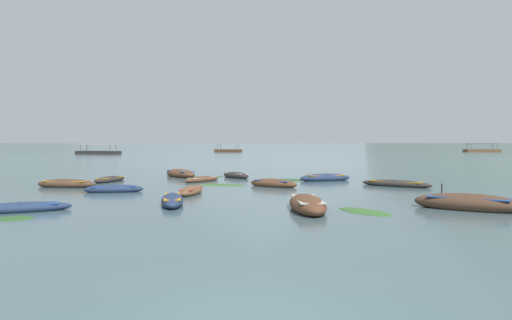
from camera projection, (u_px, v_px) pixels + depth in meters
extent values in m
plane|color=#476066|center=(304.00, 143.00, 1498.49)|extent=(6000.00, 6000.00, 0.00)
cone|color=#4C5B56|center=(24.00, 110.00, 2065.11)|extent=(1018.96, 1018.96, 283.48)
cone|color=slate|center=(252.00, 85.00, 2138.31)|extent=(1727.13, 1727.13, 521.47)
ellipsoid|color=#2D2826|center=(396.00, 184.00, 30.05)|extent=(4.49, 3.32, 0.52)
cube|color=orange|center=(396.00, 181.00, 30.05)|extent=(3.24, 2.39, 0.05)
cube|color=#2D2826|center=(396.00, 181.00, 30.04)|extent=(0.46, 0.69, 0.04)
ellipsoid|color=navy|center=(325.00, 178.00, 34.39)|extent=(4.08, 2.59, 0.66)
cube|color=orange|center=(325.00, 175.00, 34.38)|extent=(2.94, 1.86, 0.05)
cube|color=navy|center=(325.00, 175.00, 34.38)|extent=(0.37, 0.74, 0.04)
ellipsoid|color=navy|center=(114.00, 189.00, 26.61)|extent=(3.42, 1.84, 0.54)
cube|color=#28519E|center=(114.00, 186.00, 26.60)|extent=(2.46, 1.32, 0.05)
cube|color=navy|center=(114.00, 186.00, 26.60)|extent=(0.26, 0.64, 0.04)
ellipsoid|color=brown|center=(191.00, 191.00, 25.55)|extent=(1.06, 3.17, 0.53)
cube|color=#B22D28|center=(191.00, 188.00, 25.54)|extent=(0.77, 2.28, 0.05)
cube|color=brown|center=(191.00, 187.00, 25.54)|extent=(0.64, 0.11, 0.04)
ellipsoid|color=brown|center=(307.00, 205.00, 19.59)|extent=(2.03, 4.68, 0.78)
cube|color=#B7B2A3|center=(307.00, 199.00, 19.58)|extent=(1.46, 3.37, 0.05)
cube|color=brown|center=(307.00, 198.00, 19.58)|extent=(0.96, 0.21, 0.04)
ellipsoid|color=navy|center=(172.00, 200.00, 21.42)|extent=(2.05, 4.19, 0.59)
cube|color=orange|center=(172.00, 197.00, 21.41)|extent=(1.47, 3.02, 0.05)
cube|color=navy|center=(172.00, 195.00, 21.41)|extent=(0.67, 0.26, 0.04)
ellipsoid|color=#2D2826|center=(110.00, 180.00, 33.59)|extent=(1.61, 3.57, 0.48)
cube|color=orange|center=(110.00, 178.00, 33.58)|extent=(1.16, 2.57, 0.05)
cube|color=#2D2826|center=(110.00, 177.00, 33.58)|extent=(0.67, 0.20, 0.04)
ellipsoid|color=brown|center=(273.00, 184.00, 29.78)|extent=(3.54, 2.69, 0.65)
cube|color=#28519E|center=(273.00, 181.00, 29.78)|extent=(2.55, 1.94, 0.05)
cube|color=brown|center=(273.00, 180.00, 29.77)|extent=(0.45, 0.71, 0.04)
ellipsoid|color=navy|center=(20.00, 208.00, 19.10)|extent=(3.91, 2.80, 0.49)
cube|color=#28519E|center=(20.00, 205.00, 19.09)|extent=(2.81, 2.01, 0.05)
cube|color=navy|center=(20.00, 203.00, 19.09)|extent=(0.39, 0.61, 0.04)
ellipsoid|color=#4C3323|center=(66.00, 184.00, 29.49)|extent=(3.84, 1.39, 0.65)
cube|color=orange|center=(66.00, 181.00, 29.48)|extent=(2.77, 1.00, 0.05)
cube|color=#4C3323|center=(66.00, 180.00, 29.48)|extent=(0.11, 0.85, 0.04)
ellipsoid|color=#2D2826|center=(236.00, 176.00, 37.28)|extent=(2.94, 3.19, 0.57)
cube|color=#B7B2A3|center=(236.00, 173.00, 37.28)|extent=(2.12, 2.30, 0.05)
cube|color=#2D2826|center=(236.00, 173.00, 37.28)|extent=(0.60, 0.53, 0.04)
ellipsoid|color=brown|center=(180.00, 174.00, 38.28)|extent=(3.94, 4.32, 0.79)
cube|color=#28519E|center=(180.00, 171.00, 38.27)|extent=(2.84, 3.11, 0.05)
cube|color=brown|center=(180.00, 170.00, 38.27)|extent=(0.82, 0.70, 0.04)
ellipsoid|color=#4C3323|center=(468.00, 204.00, 19.75)|extent=(4.60, 3.26, 0.85)
cube|color=#28519E|center=(468.00, 198.00, 19.74)|extent=(3.31, 2.34, 0.05)
cube|color=#4C3323|center=(468.00, 196.00, 19.74)|extent=(0.51, 0.93, 0.04)
ellipsoid|color=brown|center=(202.00, 180.00, 33.75)|extent=(2.48, 3.40, 0.46)
cube|color=#B7B2A3|center=(202.00, 178.00, 33.74)|extent=(1.78, 2.45, 0.05)
cube|color=brown|center=(202.00, 177.00, 33.74)|extent=(0.54, 0.36, 0.04)
cube|color=brown|center=(228.00, 151.00, 131.14)|extent=(7.75, 4.43, 0.90)
cylinder|color=#4C4742|center=(218.00, 147.00, 130.97)|extent=(0.10, 0.10, 1.80)
cylinder|color=#4C4742|center=(221.00, 147.00, 133.02)|extent=(0.10, 0.10, 1.80)
cylinder|color=#4C4742|center=(236.00, 147.00, 129.18)|extent=(0.10, 0.10, 1.80)
cylinder|color=#4C4742|center=(239.00, 147.00, 131.23)|extent=(0.10, 0.10, 1.80)
cube|color=#9E998E|center=(228.00, 144.00, 131.07)|extent=(6.51, 3.72, 0.12)
cube|color=brown|center=(482.00, 151.00, 132.72)|extent=(9.59, 4.16, 0.90)
cylinder|color=#4C4742|center=(471.00, 147.00, 131.47)|extent=(0.10, 0.10, 1.80)
cylinder|color=#4C4742|center=(467.00, 147.00, 134.22)|extent=(0.10, 0.10, 1.80)
cylinder|color=#4C4742|center=(497.00, 147.00, 131.14)|extent=(0.10, 0.10, 1.80)
cylinder|color=#4C4742|center=(493.00, 147.00, 133.89)|extent=(0.10, 0.10, 1.80)
cube|color=#334C75|center=(482.00, 144.00, 132.64)|extent=(8.06, 3.49, 0.12)
cube|color=#2D2826|center=(98.00, 153.00, 108.68)|extent=(10.69, 4.95, 0.90)
cylinder|color=#4C4742|center=(80.00, 148.00, 108.55)|extent=(0.10, 0.10, 1.80)
cylinder|color=#4C4742|center=(87.00, 148.00, 110.88)|extent=(0.10, 0.10, 1.80)
cylinder|color=#4C4742|center=(110.00, 148.00, 106.39)|extent=(0.10, 0.10, 1.80)
cylinder|color=#4C4742|center=(116.00, 148.00, 108.71)|extent=(0.10, 0.10, 1.80)
cube|color=beige|center=(98.00, 144.00, 108.60)|extent=(8.98, 4.16, 0.12)
sphere|color=#DB4C1E|center=(442.00, 199.00, 22.68)|extent=(0.49, 0.49, 0.49)
cylinder|color=black|center=(442.00, 191.00, 22.67)|extent=(0.06, 0.06, 0.73)
ellipsoid|color=#2D5628|center=(205.00, 177.00, 37.88)|extent=(3.35, 2.21, 0.14)
ellipsoid|color=#38662D|center=(365.00, 212.00, 19.10)|extent=(2.64, 2.99, 0.14)
ellipsoid|color=#2D5628|center=(288.00, 180.00, 34.79)|extent=(3.50, 3.53, 0.14)
ellipsoid|color=#38662D|center=(223.00, 185.00, 30.94)|extent=(3.38, 1.66, 0.14)
ellipsoid|color=#2D5628|center=(14.00, 219.00, 17.40)|extent=(1.47, 1.44, 0.14)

